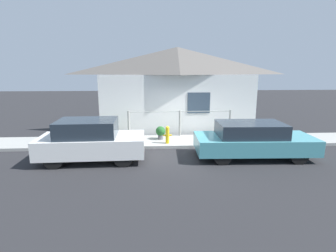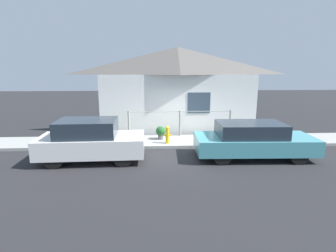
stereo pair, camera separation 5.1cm
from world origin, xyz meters
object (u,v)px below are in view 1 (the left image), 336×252
car_right (253,140)px  potted_plant_by_fence (109,131)px  car_left (91,141)px  fire_hydrant (167,134)px  potted_plant_near_hydrant (161,132)px

car_right → potted_plant_by_fence: 6.30m
car_left → fire_hydrant: 3.27m
car_right → potted_plant_by_fence: car_right is taller
car_right → fire_hydrant: size_ratio=5.78×
car_right → car_left: bearing=-178.0°
car_left → car_right: bearing=-1.4°
fire_hydrant → potted_plant_near_hydrant: fire_hydrant is taller
fire_hydrant → potted_plant_by_fence: (-2.64, 1.00, -0.06)m
fire_hydrant → potted_plant_by_fence: fire_hydrant is taller
fire_hydrant → potted_plant_near_hydrant: (-0.27, 0.69, -0.05)m
car_left → potted_plant_by_fence: size_ratio=6.14×
fire_hydrant → potted_plant_near_hydrant: size_ratio=1.26×
car_right → potted_plant_near_hydrant: 4.08m
fire_hydrant → potted_plant_by_fence: bearing=159.2°
car_right → potted_plant_near_hydrant: car_right is taller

